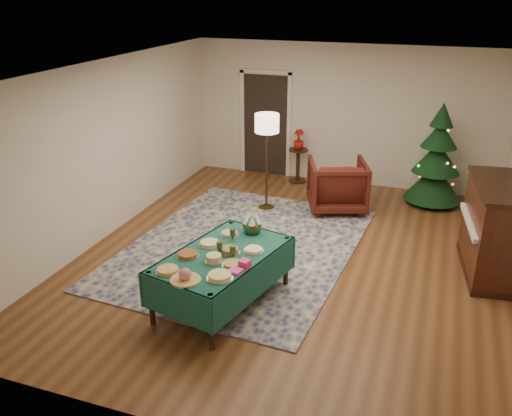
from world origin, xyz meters
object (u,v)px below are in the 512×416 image
(buffet_table, at_px, (222,264))
(side_table, at_px, (298,166))
(gift_box, at_px, (245,264))
(armchair, at_px, (337,183))
(potted_plant, at_px, (299,144))
(floor_lamp, at_px, (267,129))
(christmas_tree, at_px, (437,160))
(piano, at_px, (494,230))

(buffet_table, height_order, side_table, buffet_table)
(gift_box, xyz_separation_m, side_table, (-0.70, 4.88, -0.42))
(armchair, bearing_deg, gift_box, 64.75)
(side_table, xyz_separation_m, potted_plant, (0.00, 0.00, 0.46))
(armchair, distance_m, floor_lamp, 1.56)
(gift_box, bearing_deg, floor_lamp, 104.25)
(armchair, height_order, floor_lamp, floor_lamp)
(gift_box, height_order, armchair, armchair)
(christmas_tree, bearing_deg, piano, -70.03)
(buffet_table, bearing_deg, armchair, 78.57)
(armchair, distance_m, potted_plant, 1.58)
(floor_lamp, xyz_separation_m, piano, (3.63, -1.15, -0.81))
(floor_lamp, relative_size, christmas_tree, 0.92)
(gift_box, bearing_deg, armchair, 84.95)
(gift_box, distance_m, potted_plant, 4.93)
(floor_lamp, distance_m, potted_plant, 1.68)
(potted_plant, xyz_separation_m, piano, (3.48, -2.69, -0.15))
(side_table, distance_m, potted_plant, 0.46)
(side_table, bearing_deg, potted_plant, 0.00)
(potted_plant, bearing_deg, side_table, 0.00)
(side_table, height_order, christmas_tree, christmas_tree)
(potted_plant, height_order, christmas_tree, christmas_tree)
(armchair, bearing_deg, potted_plant, -68.68)
(buffet_table, distance_m, piano, 3.73)
(gift_box, bearing_deg, christmas_tree, 67.32)
(buffet_table, relative_size, christmas_tree, 1.08)
(piano, bearing_deg, floor_lamp, 162.47)
(potted_plant, xyz_separation_m, christmas_tree, (2.61, -0.30, 0.04))
(floor_lamp, bearing_deg, christmas_tree, 24.17)
(buffet_table, height_order, christmas_tree, christmas_tree)
(gift_box, xyz_separation_m, armchair, (0.33, 3.72, -0.25))
(side_table, height_order, piano, piano)
(floor_lamp, xyz_separation_m, potted_plant, (0.15, 1.54, -0.65))
(gift_box, relative_size, floor_lamp, 0.07)
(christmas_tree, bearing_deg, side_table, 173.45)
(armchair, height_order, potted_plant, armchair)
(christmas_tree, bearing_deg, gift_box, -112.68)
(side_table, xyz_separation_m, christmas_tree, (2.61, -0.30, 0.50))
(buffet_table, xyz_separation_m, christmas_tree, (2.29, 4.36, 0.27))
(buffet_table, xyz_separation_m, piano, (3.16, 1.97, 0.08))
(potted_plant, bearing_deg, armchair, -48.48)
(gift_box, relative_size, christmas_tree, 0.06)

